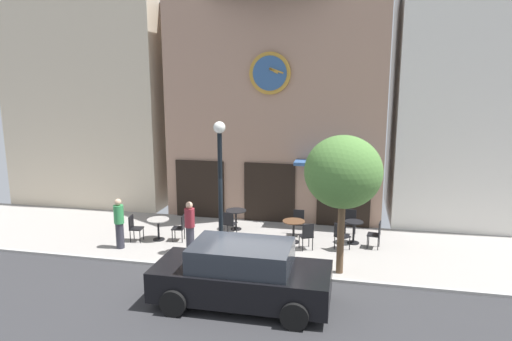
{
  "coord_description": "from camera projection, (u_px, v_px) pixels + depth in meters",
  "views": [
    {
      "loc": [
        2.68,
        -11.69,
        5.41
      ],
      "look_at": [
        -0.39,
        2.49,
        2.5
      ],
      "focal_mm": 31.61,
      "sensor_mm": 36.0,
      "label": 1
    }
  ],
  "objects": [
    {
      "name": "cafe_chair_curbside",
      "position": [
        376.0,
        233.0,
        14.7
      ],
      "size": [
        0.46,
        0.46,
        0.9
      ],
      "color": "black",
      "rests_on": "ground_plane"
    },
    {
      "name": "clock_building",
      "position": [
        277.0,
        73.0,
        17.97
      ],
      "size": [
        8.46,
        4.4,
        10.99
      ],
      "color": "#9E7A66",
      "rests_on": "ground_plane"
    },
    {
      "name": "cafe_chair_facing_wall",
      "position": [
        350.0,
        220.0,
        16.0
      ],
      "size": [
        0.43,
        0.43,
        0.9
      ],
      "color": "black",
      "rests_on": "ground_plane"
    },
    {
      "name": "cafe_table_leftmost",
      "position": [
        236.0,
        215.0,
        16.56
      ],
      "size": [
        0.75,
        0.75,
        0.73
      ],
      "color": "black",
      "rests_on": "ground_plane"
    },
    {
      "name": "neighbor_building_left",
      "position": [
        90.0,
        44.0,
        19.55
      ],
      "size": [
        6.95,
        3.2,
        13.89
      ],
      "color": "beige",
      "rests_on": "ground_plane"
    },
    {
      "name": "cafe_chair_corner",
      "position": [
        307.0,
        234.0,
        14.54
      ],
      "size": [
        0.54,
        0.54,
        0.9
      ],
      "color": "black",
      "rests_on": "ground_plane"
    },
    {
      "name": "cafe_chair_by_entrance",
      "position": [
        134.0,
        226.0,
        15.35
      ],
      "size": [
        0.44,
        0.44,
        0.9
      ],
      "color": "black",
      "rests_on": "ground_plane"
    },
    {
      "name": "ground_plane",
      "position": [
        247.0,
        282.0,
        12.35
      ],
      "size": [
        26.65,
        10.95,
        0.13
      ],
      "color": "gray"
    },
    {
      "name": "cafe_chair_mid_row",
      "position": [
        229.0,
        222.0,
        15.79
      ],
      "size": [
        0.44,
        0.44,
        0.9
      ],
      "color": "black",
      "rests_on": "ground_plane"
    },
    {
      "name": "pedestrian_green",
      "position": [
        119.0,
        223.0,
        14.65
      ],
      "size": [
        0.45,
        0.45,
        1.67
      ],
      "color": "#2D2D38",
      "rests_on": "ground_plane"
    },
    {
      "name": "street_lamp",
      "position": [
        220.0,
        190.0,
        13.67
      ],
      "size": [
        0.36,
        0.36,
        4.23
      ],
      "color": "black",
      "rests_on": "ground_plane"
    },
    {
      "name": "cafe_chair_left_end",
      "position": [
        298.0,
        221.0,
        15.97
      ],
      "size": [
        0.41,
        0.41,
        0.9
      ],
      "color": "black",
      "rests_on": "ground_plane"
    },
    {
      "name": "street_tree",
      "position": [
        343.0,
        173.0,
        12.35
      ],
      "size": [
        2.14,
        1.93,
        3.96
      ],
      "color": "brown",
      "rests_on": "ground_plane"
    },
    {
      "name": "cafe_table_center_right",
      "position": [
        354.0,
        229.0,
        15.15
      ],
      "size": [
        0.62,
        0.62,
        0.77
      ],
      "color": "black",
      "rests_on": "ground_plane"
    },
    {
      "name": "parked_car_black",
      "position": [
        242.0,
        275.0,
        10.98
      ],
      "size": [
        4.3,
        2.02,
        1.55
      ],
      "color": "black",
      "rests_on": "ground_plane"
    },
    {
      "name": "pedestrian_maroon",
      "position": [
        190.0,
        226.0,
        14.29
      ],
      "size": [
        0.41,
        0.41,
        1.67
      ],
      "color": "#2D2D38",
      "rests_on": "ground_plane"
    },
    {
      "name": "cafe_chair_near_lamp",
      "position": [
        181.0,
        226.0,
        15.38
      ],
      "size": [
        0.45,
        0.45,
        0.9
      ],
      "color": "black",
      "rests_on": "ground_plane"
    },
    {
      "name": "cafe_table_near_curb",
      "position": [
        158.0,
        225.0,
        15.46
      ],
      "size": [
        0.76,
        0.76,
        0.74
      ],
      "color": "black",
      "rests_on": "ground_plane"
    },
    {
      "name": "neighbor_building_right",
      "position": [
        477.0,
        76.0,
        17.15
      ],
      "size": [
        6.04,
        4.51,
        11.15
      ],
      "color": "silver",
      "rests_on": "ground_plane"
    },
    {
      "name": "cafe_table_near_door",
      "position": [
        294.0,
        227.0,
        15.22
      ],
      "size": [
        0.76,
        0.76,
        0.76
      ],
      "color": "black",
      "rests_on": "ground_plane"
    },
    {
      "name": "cafe_chair_under_awning",
      "position": [
        341.0,
        235.0,
        14.52
      ],
      "size": [
        0.56,
        0.56,
        0.9
      ],
      "color": "black",
      "rests_on": "ground_plane"
    }
  ]
}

